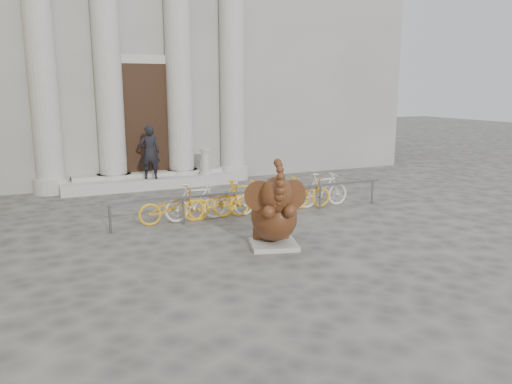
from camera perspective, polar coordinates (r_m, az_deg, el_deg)
name	(u,v)px	position (r m, az deg, el deg)	size (l,w,h in m)	color
ground	(266,281)	(9.10, 1.19, -10.11)	(80.00, 80.00, 0.00)	#474442
classical_building	(117,25)	(23.00, -15.59, 17.89)	(22.00, 10.70, 12.00)	gray
entrance_steps	(152,182)	(17.70, -11.85, 1.11)	(6.00, 1.20, 0.36)	#A8A59E
elephant_statue	(274,215)	(10.70, 2.11, -2.67)	(1.30, 1.56, 1.98)	#A8A59E
bike_rack	(252,197)	(13.54, -0.49, -0.52)	(8.00, 0.53, 1.00)	slate
pedestrian	(150,152)	(17.19, -12.05, 4.46)	(0.66, 0.43, 1.82)	black
balustrade_post	(205,162)	(17.79, -5.82, 3.38)	(0.39, 0.39, 0.95)	#A8A59E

